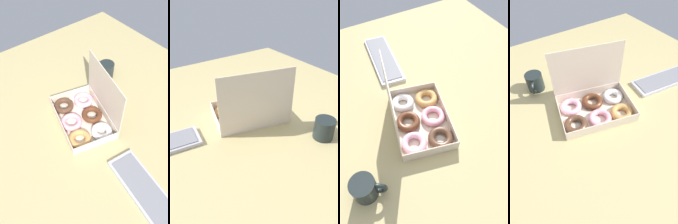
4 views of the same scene
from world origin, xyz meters
TOP-DOWN VIEW (x-y plane):
  - ground_plane at (0.00, 0.00)cm, footprint 180.00×180.00cm
  - donut_box at (-5.07, 2.15)cm, footprint 41.67×33.70cm
  - keyboard at (45.01, -1.74)cm, footprint 45.24×19.19cm
  - coffee_mug at (-24.50, 34.80)cm, footprint 9.63×12.69cm

SIDE VIEW (x-z plane):
  - ground_plane at x=0.00cm, z-range -2.00..0.00cm
  - keyboard at x=45.01cm, z-range -0.04..2.16cm
  - donut_box at x=-5.07cm, z-range -11.62..18.75cm
  - coffee_mug at x=-24.50cm, z-range 0.13..10.07cm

